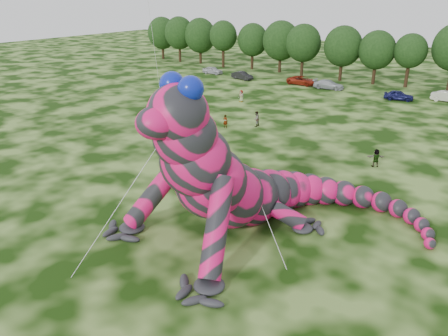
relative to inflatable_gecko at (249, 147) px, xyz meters
name	(u,v)px	position (x,y,z in m)	size (l,w,h in m)	color
ground	(176,226)	(-3.54, -3.41, -5.40)	(240.00, 240.00, 0.00)	#16330A
inflatable_gecko	(249,147)	(0.00, 0.00, 0.00)	(18.20, 21.62, 10.81)	#E01163
tree_0	(162,38)	(-58.10, 55.83, -0.65)	(6.91, 6.22, 9.51)	black
tree_1	(179,39)	(-51.89, 54.64, -0.50)	(6.74, 6.07, 9.81)	black
tree_2	(200,41)	(-46.56, 55.35, -0.58)	(7.04, 6.34, 9.64)	black
tree_3	(223,44)	(-39.26, 53.66, -0.68)	(5.81, 5.23, 9.44)	black
tree_4	(252,46)	(-33.18, 55.30, -0.88)	(6.22, 5.60, 9.06)	black
tree_5	(281,47)	(-26.66, 55.03, -0.51)	(7.16, 6.44, 9.80)	black
tree_6	(303,50)	(-21.10, 53.28, -0.66)	(6.52, 5.86, 9.49)	black
tree_7	(342,53)	(-13.62, 53.40, -0.67)	(6.68, 6.01, 9.48)	black
tree_8	(376,58)	(-7.76, 53.58, -0.93)	(6.14, 5.53, 8.94)	black
tree_9	(409,61)	(-2.47, 53.94, -1.07)	(5.27, 4.74, 8.68)	black
car_0	(213,70)	(-36.37, 45.91, -4.70)	(1.65, 4.11, 1.40)	silver
car_1	(242,76)	(-28.59, 44.31, -4.71)	(1.48, 4.24, 1.40)	black
car_2	(302,81)	(-17.53, 46.00, -4.69)	(2.39, 5.17, 1.44)	maroon
car_3	(329,85)	(-12.49, 45.31, -4.69)	(2.01, 4.95, 1.44)	#B1B5BC
car_4	(399,95)	(-0.96, 43.64, -4.70)	(1.67, 4.15, 1.41)	#14164C
car_5	(448,97)	(5.13, 46.56, -4.66)	(1.58, 4.52, 1.49)	silver
spectator_4	(241,96)	(-19.44, 29.68, -4.58)	(0.81, 0.53, 1.66)	gray
spectator_0	(225,121)	(-13.89, 17.54, -4.61)	(0.58, 0.38, 1.59)	gray
spectator_1	(256,119)	(-11.25, 20.12, -4.50)	(0.88, 0.69, 1.81)	gray
spectator_5	(376,158)	(4.24, 15.26, -4.57)	(1.55, 0.49, 1.67)	gray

